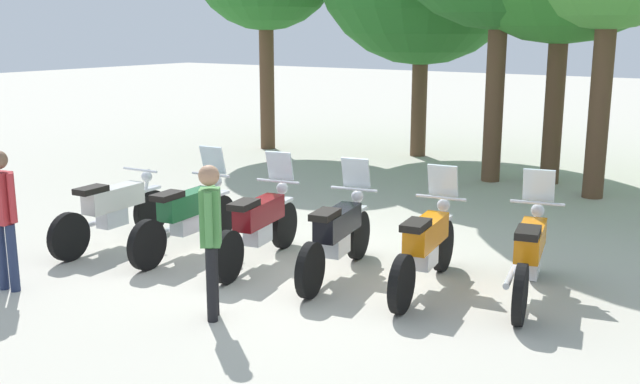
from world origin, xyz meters
TOP-DOWN VIEW (x-y plane):
  - ground_plane at (0.00, 0.00)m, footprint 80.00×80.00m
  - motorcycle_0 at (-2.74, -0.55)m, footprint 0.62×2.19m
  - motorcycle_1 at (-1.65, -0.24)m, footprint 0.62×2.19m
  - motorcycle_2 at (-0.56, -0.07)m, footprint 0.67×2.17m
  - motorcycle_3 at (0.54, 0.07)m, footprint 0.66×2.17m
  - motorcycle_4 at (1.63, 0.24)m, footprint 0.62×2.18m
  - motorcycle_5 at (2.72, 0.62)m, footprint 0.72×2.16m
  - person_0 at (0.18, -1.79)m, footprint 0.30×0.37m
  - person_1 at (-2.34, -2.46)m, footprint 0.41×0.25m

SIDE VIEW (x-z plane):
  - ground_plane at x=0.00m, z-range 0.00..0.00m
  - motorcycle_0 at x=-2.74m, z-range 0.01..1.00m
  - motorcycle_1 at x=-1.65m, z-range -0.17..1.20m
  - motorcycle_2 at x=-0.56m, z-range -0.17..1.20m
  - motorcycle_3 at x=0.54m, z-range -0.17..1.20m
  - motorcycle_4 at x=1.63m, z-range -0.17..1.20m
  - motorcycle_5 at x=2.72m, z-range -0.17..1.20m
  - person_0 at x=0.18m, z-range 0.13..1.76m
  - person_1 at x=-2.34m, z-range 0.13..1.77m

